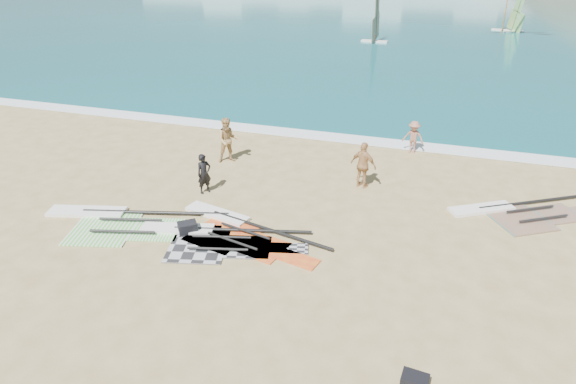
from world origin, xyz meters
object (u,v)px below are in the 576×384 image
(beachgoer_mid, at_px, (413,137))
(beachgoer_left, at_px, (228,140))
(rig_orange, at_px, (517,212))
(rig_red, at_px, (235,229))
(rig_green, at_px, (117,220))
(gear_bag_far, at_px, (415,382))
(beachgoer_back, at_px, (363,165))
(rig_grey, at_px, (208,238))
(person_wetsuit, at_px, (204,174))
(gear_bag_near, at_px, (188,228))

(beachgoer_mid, bearing_deg, beachgoer_left, -145.80)
(rig_orange, distance_m, rig_red, 9.92)
(rig_green, distance_m, beachgoer_left, 6.30)
(gear_bag_far, relative_size, beachgoer_back, 0.30)
(gear_bag_far, bearing_deg, beachgoer_mid, 94.95)
(rig_orange, relative_size, gear_bag_far, 9.79)
(rig_grey, distance_m, beachgoer_back, 6.76)
(rig_green, relative_size, beachgoer_back, 3.53)
(beachgoer_left, height_order, beachgoer_back, beachgoer_left)
(rig_red, bearing_deg, rig_orange, 37.69)
(person_wetsuit, bearing_deg, beachgoer_back, -31.65)
(rig_orange, distance_m, gear_bag_near, 11.47)
(gear_bag_far, height_order, beachgoer_left, beachgoer_left)
(rig_orange, relative_size, gear_bag_near, 9.12)
(gear_bag_far, relative_size, person_wetsuit, 0.36)
(rig_orange, relative_size, beachgoer_mid, 3.64)
(rig_orange, relative_size, rig_red, 0.97)
(person_wetsuit, relative_size, beachgoer_left, 0.79)
(person_wetsuit, xyz_separation_m, beachgoer_left, (-0.38, 3.08, 0.21))
(beachgoer_left, bearing_deg, beachgoer_back, -39.15)
(rig_grey, bearing_deg, beachgoer_mid, 45.50)
(rig_red, relative_size, beachgoer_back, 3.07)
(beachgoer_mid, bearing_deg, gear_bag_far, -75.65)
(rig_grey, distance_m, gear_bag_far, 7.88)
(rig_grey, relative_size, rig_green, 0.88)
(rig_green, xyz_separation_m, rig_orange, (13.11, 4.81, -0.00))
(rig_grey, xyz_separation_m, gear_bag_near, (-0.81, 0.16, 0.14))
(gear_bag_far, height_order, beachgoer_back, beachgoer_back)
(rig_grey, distance_m, rig_orange, 10.81)
(rig_orange, relative_size, beachgoer_back, 2.97)
(rig_green, relative_size, rig_red, 1.15)
(rig_grey, bearing_deg, beachgoer_back, 38.66)
(rig_green, relative_size, beachgoer_mid, 4.32)
(gear_bag_near, bearing_deg, beachgoer_mid, 55.88)
(rig_red, distance_m, beachgoer_left, 6.00)
(beachgoer_mid, bearing_deg, rig_orange, -40.15)
(beachgoer_left, bearing_deg, person_wetsuit, -114.86)
(person_wetsuit, bearing_deg, gear_bag_far, -94.00)
(rig_green, xyz_separation_m, beachgoer_back, (7.51, 5.28, 0.87))
(beachgoer_mid, bearing_deg, person_wetsuit, -128.18)
(rig_orange, distance_m, person_wetsuit, 11.42)
(beachgoer_mid, bearing_deg, rig_green, -124.11)
(rig_grey, bearing_deg, gear_bag_far, -44.92)
(rig_grey, relative_size, beachgoer_back, 3.10)
(rig_grey, xyz_separation_m, beachgoer_mid, (5.60, 9.63, 0.70))
(rig_grey, relative_size, rig_orange, 1.05)
(rig_orange, bearing_deg, rig_green, 168.99)
(rig_orange, xyz_separation_m, beachgoer_back, (-5.60, 0.47, 0.87))
(rig_grey, relative_size, gear_bag_near, 9.54)
(rig_grey, height_order, rig_orange, same)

